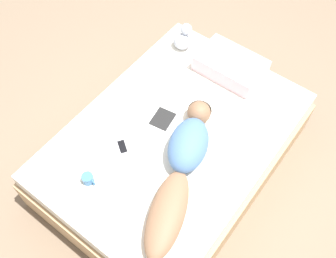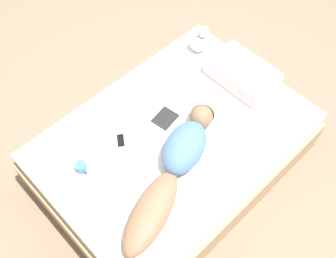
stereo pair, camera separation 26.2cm
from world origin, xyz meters
name	(u,v)px [view 1 (the left image)]	position (x,y,z in m)	size (l,w,h in m)	color
ground_plane	(174,164)	(0.00, 0.00, 0.00)	(12.00, 12.00, 0.00)	#7A6651
bed	(174,150)	(0.00, 0.00, 0.26)	(1.53, 2.15, 0.52)	tan
person	(183,163)	(0.24, -0.22, 0.62)	(0.67, 1.31, 0.23)	brown
open_magazine	(150,114)	(-0.27, 0.03, 0.53)	(0.53, 0.35, 0.01)	white
coffee_mug	(88,179)	(-0.25, -0.72, 0.56)	(0.12, 0.09, 0.08)	teal
cell_phone	(122,147)	(-0.24, -0.35, 0.53)	(0.15, 0.13, 0.01)	silver
plush_toy	(183,38)	(-0.51, 0.82, 0.62)	(0.17, 0.19, 0.23)	#B2BCCC
pillow	(230,65)	(0.00, 0.82, 0.60)	(0.57, 0.37, 0.15)	beige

